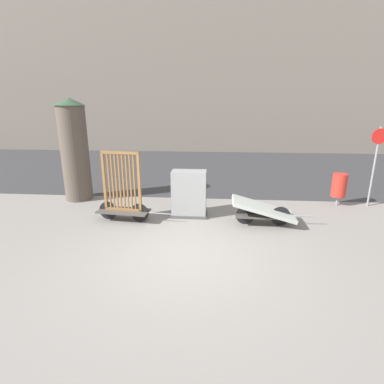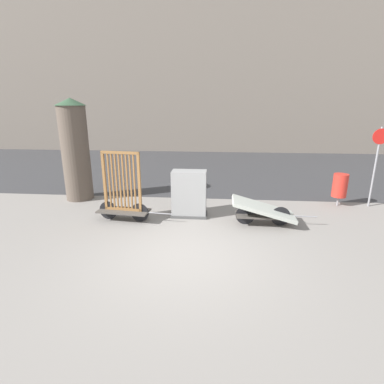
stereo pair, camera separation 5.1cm
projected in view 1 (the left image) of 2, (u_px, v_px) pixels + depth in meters
name	position (u px, v px, depth m)	size (l,w,h in m)	color
ground_plane	(185.00, 256.00, 6.56)	(60.00, 60.00, 0.00)	gray
road_strip	(203.00, 168.00, 15.57)	(56.00, 10.53, 0.01)	#38383A
building_facade	(209.00, 57.00, 20.73)	(48.00, 4.00, 12.54)	slate
bike_cart_with_bedframe	(123.00, 197.00, 8.36)	(2.18, 0.75, 1.98)	#4C4742
bike_cart_with_mattress	(263.00, 210.00, 8.14)	(2.28, 0.88, 0.74)	#4C4742
utility_cabinet	(189.00, 195.00, 8.73)	(1.05, 0.58, 1.36)	#4C4C4C
trash_bin	(339.00, 185.00, 9.66)	(0.45, 0.45, 1.05)	gray
sign_post	(376.00, 158.00, 9.32)	(0.48, 0.06, 2.54)	gray
advertising_column	(75.00, 150.00, 10.02)	(1.02, 1.02, 3.39)	brown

